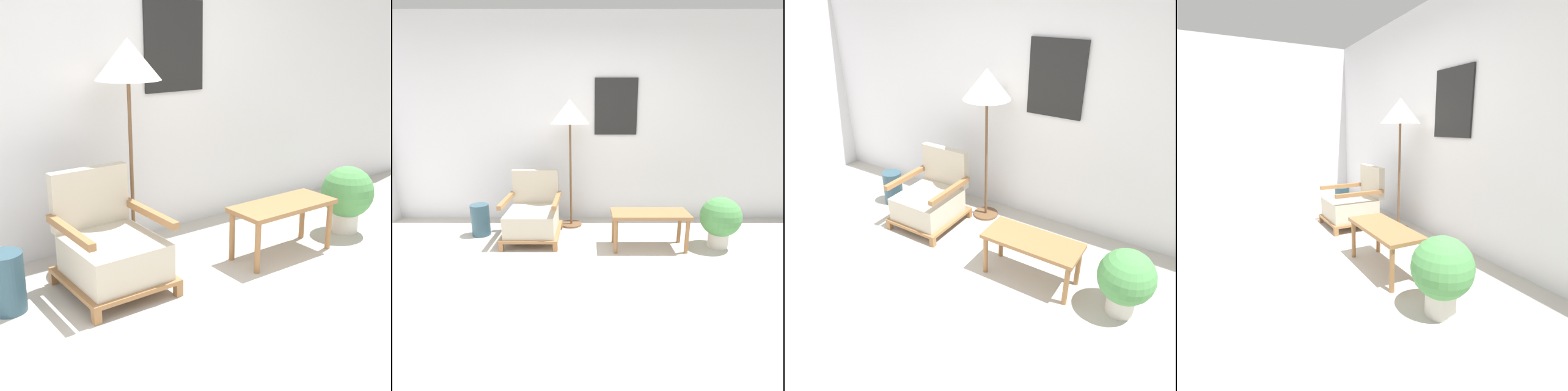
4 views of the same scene
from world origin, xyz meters
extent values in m
plane|color=#B7B2A8|center=(0.00, 0.00, 0.00)|extent=(14.00, 14.00, 0.00)
cube|color=silver|center=(0.00, 2.12, 1.35)|extent=(8.00, 0.06, 2.70)
cube|color=black|center=(0.34, 2.07, 1.55)|extent=(0.56, 0.02, 0.72)
cube|color=olive|center=(-0.98, 0.98, 0.04)|extent=(0.05, 0.05, 0.09)
cube|color=olive|center=(-0.38, 0.98, 0.04)|extent=(0.05, 0.05, 0.09)
cube|color=olive|center=(-0.98, 1.64, 0.04)|extent=(0.05, 0.05, 0.09)
cube|color=olive|center=(-0.38, 1.64, 0.04)|extent=(0.05, 0.05, 0.09)
cube|color=olive|center=(-0.68, 1.31, 0.10)|extent=(0.65, 0.71, 0.03)
cube|color=#BCB29E|center=(-0.68, 1.29, 0.24)|extent=(0.57, 0.61, 0.25)
cube|color=#BCB29E|center=(-0.68, 1.62, 0.58)|extent=(0.57, 0.08, 0.42)
cube|color=olive|center=(-0.97, 1.31, 0.49)|extent=(0.05, 0.65, 0.05)
cube|color=olive|center=(-0.39, 1.31, 0.49)|extent=(0.05, 0.65, 0.05)
cylinder|color=brown|center=(-0.25, 1.79, 0.01)|extent=(0.28, 0.28, 0.03)
cylinder|color=brown|center=(-0.25, 1.79, 0.68)|extent=(0.03, 0.03, 1.31)
cone|color=silver|center=(-0.25, 1.79, 1.49)|extent=(0.48, 0.48, 0.30)
cube|color=olive|center=(0.66, 1.07, 0.40)|extent=(0.84, 0.36, 0.04)
cylinder|color=olive|center=(0.27, 0.93, 0.19)|extent=(0.04, 0.04, 0.38)
cylinder|color=olive|center=(1.04, 0.93, 0.19)|extent=(0.04, 0.04, 0.38)
cylinder|color=olive|center=(0.27, 1.22, 0.19)|extent=(0.04, 0.04, 0.38)
cylinder|color=olive|center=(1.04, 1.22, 0.19)|extent=(0.04, 0.04, 0.38)
cylinder|color=#2D4C5B|center=(-1.35, 1.45, 0.20)|extent=(0.22, 0.22, 0.39)
cylinder|color=beige|center=(1.45, 1.09, 0.09)|extent=(0.22, 0.22, 0.17)
sphere|color=#4C8E4C|center=(1.45, 1.09, 0.36)|extent=(0.44, 0.44, 0.44)
camera|label=1|loc=(-2.21, -1.70, 1.73)|focal=50.00mm
camera|label=2|loc=(-0.03, -2.10, 1.47)|focal=28.00mm
camera|label=3|loc=(1.71, -1.42, 2.31)|focal=35.00mm
camera|label=4|loc=(2.96, -0.22, 1.31)|focal=28.00mm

